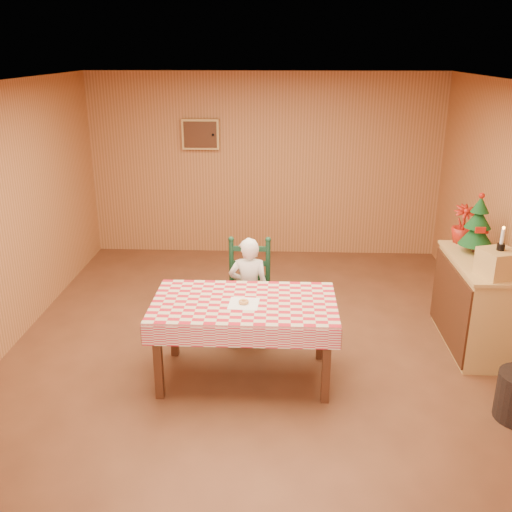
{
  "coord_description": "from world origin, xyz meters",
  "views": [
    {
      "loc": [
        0.24,
        -5.1,
        2.9
      ],
      "look_at": [
        0.0,
        0.2,
        0.95
      ],
      "focal_mm": 40.0,
      "sensor_mm": 36.0,
      "label": 1
    }
  ],
  "objects": [
    {
      "name": "christmas_tree",
      "position": [
        2.22,
        0.48,
        1.21
      ],
      "size": [
        0.34,
        0.34,
        0.62
      ],
      "color": "#482413",
      "rests_on": "shelf_unit"
    },
    {
      "name": "candle_set",
      "position": [
        2.22,
        -0.17,
        1.24
      ],
      "size": [
        0.07,
        0.07,
        0.22
      ],
      "color": "black",
      "rests_on": "crate"
    },
    {
      "name": "ground",
      "position": [
        0.0,
        0.0,
        0.0
      ],
      "size": [
        6.0,
        6.0,
        0.0
      ],
      "primitive_type": "plane",
      "color": "brown",
      "rests_on": "ground"
    },
    {
      "name": "shelf_unit",
      "position": [
        2.21,
        0.23,
        0.47
      ],
      "size": [
        0.54,
        1.24,
        0.93
      ],
      "color": "tan",
      "rests_on": "ground"
    },
    {
      "name": "donut",
      "position": [
        -0.08,
        -0.54,
        0.79
      ],
      "size": [
        0.12,
        0.12,
        0.03
      ],
      "primitive_type": "torus",
      "rotation": [
        0.0,
        0.0,
        -0.42
      ],
      "color": "#D8944D",
      "rests_on": "napkin"
    },
    {
      "name": "seated_child",
      "position": [
        -0.08,
        0.24,
        0.56
      ],
      "size": [
        0.41,
        0.27,
        1.12
      ],
      "primitive_type": "imported",
      "rotation": [
        0.0,
        0.0,
        3.14
      ],
      "color": "silver",
      "rests_on": "ground"
    },
    {
      "name": "flower_arrangement",
      "position": [
        2.17,
        0.78,
        1.13
      ],
      "size": [
        0.25,
        0.25,
        0.41
      ],
      "primitive_type": "imported",
      "rotation": [
        0.0,
        0.0,
        0.09
      ],
      "color": "#9F190E",
      "rests_on": "shelf_unit"
    },
    {
      "name": "crate",
      "position": [
        2.22,
        -0.17,
        1.06
      ],
      "size": [
        0.38,
        0.38,
        0.25
      ],
      "primitive_type": "cube",
      "rotation": [
        0.0,
        0.0,
        0.32
      ],
      "color": "tan",
      "rests_on": "shelf_unit"
    },
    {
      "name": "ladder_chair",
      "position": [
        -0.08,
        0.3,
        0.5
      ],
      "size": [
        0.44,
        0.4,
        1.08
      ],
      "color": "black",
      "rests_on": "ground"
    },
    {
      "name": "napkin",
      "position": [
        -0.08,
        -0.54,
        0.77
      ],
      "size": [
        0.28,
        0.28,
        0.0
      ],
      "primitive_type": "cube",
      "rotation": [
        0.0,
        0.0,
        -0.06
      ],
      "color": "white",
      "rests_on": "dining_table"
    },
    {
      "name": "cabin_walls",
      "position": [
        -0.0,
        0.53,
        1.83
      ],
      "size": [
        5.1,
        6.05,
        2.65
      ],
      "color": "#AC6D3E",
      "rests_on": "ground"
    },
    {
      "name": "dining_table",
      "position": [
        -0.08,
        -0.49,
        0.69
      ],
      "size": [
        1.66,
        0.96,
        0.77
      ],
      "color": "#482413",
      "rests_on": "ground"
    }
  ]
}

